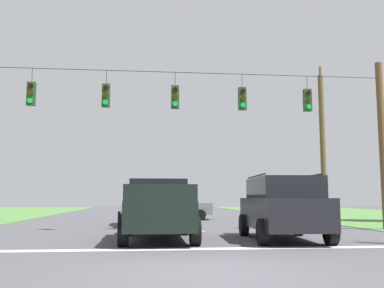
{
  "coord_description": "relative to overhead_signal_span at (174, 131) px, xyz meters",
  "views": [
    {
      "loc": [
        -1.1,
        -8.19,
        1.35
      ],
      "look_at": [
        0.78,
        10.16,
        3.59
      ],
      "focal_mm": 41.19,
      "sensor_mm": 36.0,
      "label": 1
    }
  ],
  "objects": [
    {
      "name": "utility_pole_mid_right",
      "position": [
        9.75,
        8.34,
        0.68
      ],
      "size": [
        0.33,
        1.84,
        9.58
      ],
      "color": "brown",
      "rests_on": "ground"
    },
    {
      "name": "stop_bar_stripe",
      "position": [
        0.04,
        -5.98,
        -4.04
      ],
      "size": [
        15.5,
        0.45,
        0.01
      ],
      "primitive_type": "cube",
      "color": "white",
      "rests_on": "ground"
    },
    {
      "name": "lane_dash_2",
      "position": [
        0.04,
        12.39,
        -4.04
      ],
      "size": [
        2.5,
        0.15,
        0.01
      ],
      "primitive_type": "cube",
      "rotation": [
        0.0,
        0.0,
        1.57
      ],
      "color": "white",
      "rests_on": "ground"
    },
    {
      "name": "pickup_truck",
      "position": [
        -0.69,
        -3.3,
        -3.08
      ],
      "size": [
        2.3,
        5.41,
        1.95
      ],
      "color": "black",
      "rests_on": "ground"
    },
    {
      "name": "lane_dash_1",
      "position": [
        0.04,
        7.75,
        -4.04
      ],
      "size": [
        2.5,
        0.15,
        0.01
      ],
      "primitive_type": "cube",
      "rotation": [
        0.0,
        0.0,
        1.57
      ],
      "color": "white",
      "rests_on": "ground"
    },
    {
      "name": "lane_dash_0",
      "position": [
        0.04,
        0.02,
        -4.04
      ],
      "size": [
        2.5,
        0.15,
        0.01
      ],
      "primitive_type": "cube",
      "rotation": [
        0.0,
        0.0,
        1.57
      ],
      "color": "white",
      "rests_on": "ground"
    },
    {
      "name": "ground_plane",
      "position": [
        0.04,
        -9.54,
        -4.04
      ],
      "size": [
        120.0,
        120.0,
        0.0
      ],
      "primitive_type": "plane",
      "color": "#47474C"
    },
    {
      "name": "overhead_signal_span",
      "position": [
        0.0,
        0.0,
        0.0
      ],
      "size": [
        18.21,
        0.31,
        7.19
      ],
      "color": "brown",
      "rests_on": "ground"
    },
    {
      "name": "lane_dash_3",
      "position": [
        0.04,
        23.72,
        -4.04
      ],
      "size": [
        2.5,
        0.15,
        0.01
      ],
      "primitive_type": "cube",
      "rotation": [
        0.0,
        0.0,
        1.57
      ],
      "color": "white",
      "rests_on": "ground"
    },
    {
      "name": "distant_car_oncoming",
      "position": [
        0.79,
        9.52,
        -3.25
      ],
      "size": [
        4.42,
        2.27,
        1.52
      ],
      "color": "slate",
      "rests_on": "ground"
    },
    {
      "name": "suv_black",
      "position": [
        3.26,
        -3.88,
        -2.98
      ],
      "size": [
        2.43,
        4.9,
        2.05
      ],
      "color": "black",
      "rests_on": "ground"
    },
    {
      "name": "lane_dash_4",
      "position": [
        0.04,
        24.24,
        -4.04
      ],
      "size": [
        2.5,
        0.15,
        0.01
      ],
      "primitive_type": "cube",
      "rotation": [
        0.0,
        0.0,
        1.57
      ],
      "color": "white",
      "rests_on": "ground"
    },
    {
      "name": "distant_car_crossing_white",
      "position": [
        -1.38,
        4.1,
        -3.25
      ],
      "size": [
        2.35,
        4.45,
        1.52
      ],
      "color": "silver",
      "rests_on": "ground"
    }
  ]
}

